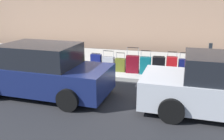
{
  "coord_description": "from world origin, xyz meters",
  "views": [
    {
      "loc": [
        -3.29,
        8.35,
        2.93
      ],
      "look_at": [
        -1.19,
        0.66,
        0.61
      ],
      "focal_mm": 38.89,
      "sensor_mm": 36.0,
      "label": 1
    }
  ],
  "objects_px": {
    "suitcase_black_2": "(158,66)",
    "suitcase_red_1": "(171,67)",
    "suitcase_silver_6": "(108,64)",
    "parked_car_navy_1": "(42,71)",
    "suitcase_navy_0": "(184,68)",
    "suitcase_olive_5": "(120,65)",
    "parking_meter": "(210,55)",
    "suitcase_teal_3": "(145,65)",
    "fire_hydrant": "(81,60)",
    "suitcase_navy_7": "(96,62)",
    "bollard_post": "(62,61)",
    "suitcase_maroon_4": "(132,64)"
  },
  "relations": [
    {
      "from": "suitcase_black_2",
      "to": "suitcase_red_1",
      "type": "bearing_deg",
      "value": -179.22
    },
    {
      "from": "suitcase_silver_6",
      "to": "parked_car_navy_1",
      "type": "distance_m",
      "value": 3.01
    },
    {
      "from": "suitcase_navy_0",
      "to": "parked_car_navy_1",
      "type": "height_order",
      "value": "parked_car_navy_1"
    },
    {
      "from": "suitcase_olive_5",
      "to": "parking_meter",
      "type": "relative_size",
      "value": 0.61
    },
    {
      "from": "suitcase_red_1",
      "to": "suitcase_teal_3",
      "type": "xyz_separation_m",
      "value": [
        0.98,
        -0.03,
        -0.03
      ]
    },
    {
      "from": "fire_hydrant",
      "to": "suitcase_navy_7",
      "type": "bearing_deg",
      "value": -178.39
    },
    {
      "from": "suitcase_navy_0",
      "to": "bollard_post",
      "type": "relative_size",
      "value": 1.39
    },
    {
      "from": "suitcase_navy_0",
      "to": "suitcase_navy_7",
      "type": "xyz_separation_m",
      "value": [
        3.45,
        -0.03,
        -0.01
      ]
    },
    {
      "from": "suitcase_navy_0",
      "to": "suitcase_silver_6",
      "type": "xyz_separation_m",
      "value": [
        2.94,
        -0.05,
        -0.05
      ]
    },
    {
      "from": "suitcase_maroon_4",
      "to": "parked_car_navy_1",
      "type": "xyz_separation_m",
      "value": [
        2.41,
        2.62,
        0.27
      ]
    },
    {
      "from": "suitcase_navy_0",
      "to": "suitcase_maroon_4",
      "type": "xyz_separation_m",
      "value": [
        1.95,
        -0.05,
        0.0
      ]
    },
    {
      "from": "suitcase_black_2",
      "to": "suitcase_teal_3",
      "type": "height_order",
      "value": "suitcase_teal_3"
    },
    {
      "from": "suitcase_red_1",
      "to": "suitcase_olive_5",
      "type": "relative_size",
      "value": 1.23
    },
    {
      "from": "suitcase_teal_3",
      "to": "parked_car_navy_1",
      "type": "height_order",
      "value": "parked_car_navy_1"
    },
    {
      "from": "suitcase_maroon_4",
      "to": "suitcase_olive_5",
      "type": "height_order",
      "value": "suitcase_maroon_4"
    },
    {
      "from": "suitcase_navy_7",
      "to": "parking_meter",
      "type": "height_order",
      "value": "parking_meter"
    },
    {
      "from": "suitcase_navy_0",
      "to": "suitcase_black_2",
      "type": "bearing_deg",
      "value": 2.38
    },
    {
      "from": "bollard_post",
      "to": "suitcase_black_2",
      "type": "bearing_deg",
      "value": -178.53
    },
    {
      "from": "suitcase_black_2",
      "to": "suitcase_silver_6",
      "type": "xyz_separation_m",
      "value": [
        2.0,
        -0.09,
        -0.06
      ]
    },
    {
      "from": "suitcase_navy_7",
      "to": "suitcase_teal_3",
      "type": "bearing_deg",
      "value": 179.02
    },
    {
      "from": "suitcase_navy_0",
      "to": "suitcase_navy_7",
      "type": "distance_m",
      "value": 3.45
    },
    {
      "from": "suitcase_olive_5",
      "to": "suitcase_silver_6",
      "type": "distance_m",
      "value": 0.49
    },
    {
      "from": "suitcase_black_2",
      "to": "suitcase_maroon_4",
      "type": "relative_size",
      "value": 0.75
    },
    {
      "from": "fire_hydrant",
      "to": "parking_meter",
      "type": "relative_size",
      "value": 0.58
    },
    {
      "from": "suitcase_maroon_4",
      "to": "suitcase_navy_7",
      "type": "height_order",
      "value": "suitcase_maroon_4"
    },
    {
      "from": "suitcase_red_1",
      "to": "suitcase_silver_6",
      "type": "xyz_separation_m",
      "value": [
        2.49,
        -0.09,
        -0.08
      ]
    },
    {
      "from": "suitcase_olive_5",
      "to": "suitcase_silver_6",
      "type": "height_order",
      "value": "suitcase_silver_6"
    },
    {
      "from": "suitcase_black_2",
      "to": "suitcase_teal_3",
      "type": "relative_size",
      "value": 0.81
    },
    {
      "from": "suitcase_black_2",
      "to": "bollard_post",
      "type": "height_order",
      "value": "suitcase_black_2"
    },
    {
      "from": "suitcase_red_1",
      "to": "suitcase_olive_5",
      "type": "bearing_deg",
      "value": -3.45
    },
    {
      "from": "suitcase_maroon_4",
      "to": "suitcase_navy_7",
      "type": "xyz_separation_m",
      "value": [
        1.5,
        0.02,
        -0.02
      ]
    },
    {
      "from": "suitcase_teal_3",
      "to": "suitcase_maroon_4",
      "type": "bearing_deg",
      "value": -5.9
    },
    {
      "from": "suitcase_red_1",
      "to": "suitcase_black_2",
      "type": "distance_m",
      "value": 0.48
    },
    {
      "from": "suitcase_olive_5",
      "to": "suitcase_navy_7",
      "type": "height_order",
      "value": "suitcase_olive_5"
    },
    {
      "from": "fire_hydrant",
      "to": "parking_meter",
      "type": "bearing_deg",
      "value": -177.13
    },
    {
      "from": "suitcase_red_1",
      "to": "parked_car_navy_1",
      "type": "distance_m",
      "value": 4.67
    },
    {
      "from": "suitcase_black_2",
      "to": "parked_car_navy_1",
      "type": "bearing_deg",
      "value": 36.53
    },
    {
      "from": "suitcase_black_2",
      "to": "bollard_post",
      "type": "relative_size",
      "value": 1.12
    },
    {
      "from": "suitcase_silver_6",
      "to": "parking_meter",
      "type": "xyz_separation_m",
      "value": [
        -3.81,
        -0.21,
        0.53
      ]
    },
    {
      "from": "suitcase_silver_6",
      "to": "parking_meter",
      "type": "distance_m",
      "value": 3.85
    },
    {
      "from": "fire_hydrant",
      "to": "bollard_post",
      "type": "xyz_separation_m",
      "value": [
        0.79,
        0.15,
        -0.04
      ]
    },
    {
      "from": "fire_hydrant",
      "to": "bollard_post",
      "type": "height_order",
      "value": "fire_hydrant"
    },
    {
      "from": "suitcase_teal_3",
      "to": "bollard_post",
      "type": "bearing_deg",
      "value": 2.21
    },
    {
      "from": "suitcase_red_1",
      "to": "parked_car_navy_1",
      "type": "bearing_deg",
      "value": 33.08
    },
    {
      "from": "suitcase_black_2",
      "to": "suitcase_olive_5",
      "type": "xyz_separation_m",
      "value": [
        1.51,
        -0.13,
        -0.08
      ]
    },
    {
      "from": "suitcase_navy_7",
      "to": "parked_car_navy_1",
      "type": "bearing_deg",
      "value": 70.7
    },
    {
      "from": "suitcase_silver_6",
      "to": "suitcase_navy_7",
      "type": "xyz_separation_m",
      "value": [
        0.51,
        0.03,
        0.03
      ]
    },
    {
      "from": "suitcase_navy_7",
      "to": "suitcase_red_1",
      "type": "bearing_deg",
      "value": 178.85
    },
    {
      "from": "suitcase_olive_5",
      "to": "bollard_post",
      "type": "relative_size",
      "value": 1.15
    },
    {
      "from": "suitcase_navy_7",
      "to": "fire_hydrant",
      "type": "bearing_deg",
      "value": 1.61
    }
  ]
}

